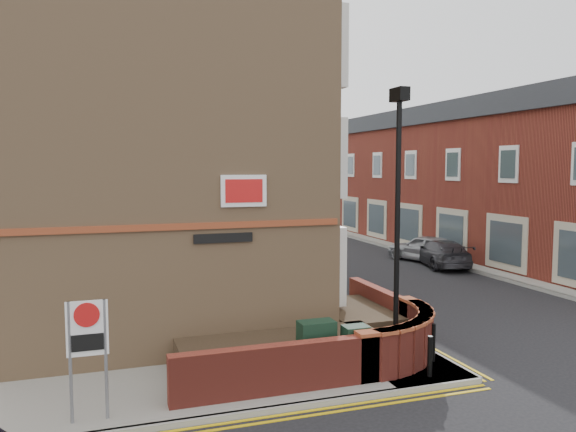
{
  "coord_description": "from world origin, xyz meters",
  "views": [
    {
      "loc": [
        -4.73,
        -9.88,
        4.68
      ],
      "look_at": [
        -0.05,
        4.0,
        3.4
      ],
      "focal_mm": 35.0,
      "sensor_mm": 36.0,
      "label": 1
    }
  ],
  "objects_px": {
    "lamppost": "(397,227)",
    "utility_cabinet_large": "(316,348)",
    "zone_sign": "(87,338)",
    "silver_car_near": "(308,262)"
  },
  "relations": [
    {
      "from": "lamppost",
      "to": "utility_cabinet_large",
      "type": "xyz_separation_m",
      "value": [
        -1.9,
        0.1,
        -2.62
      ]
    },
    {
      "from": "utility_cabinet_large",
      "to": "zone_sign",
      "type": "xyz_separation_m",
      "value": [
        -4.7,
        -0.8,
        0.92
      ]
    },
    {
      "from": "utility_cabinet_large",
      "to": "silver_car_near",
      "type": "xyz_separation_m",
      "value": [
        3.9,
        10.87,
        -0.05
      ]
    },
    {
      "from": "lamppost",
      "to": "silver_car_near",
      "type": "distance_m",
      "value": 11.47
    },
    {
      "from": "lamppost",
      "to": "zone_sign",
      "type": "height_order",
      "value": "lamppost"
    },
    {
      "from": "utility_cabinet_large",
      "to": "silver_car_near",
      "type": "distance_m",
      "value": 11.55
    },
    {
      "from": "lamppost",
      "to": "zone_sign",
      "type": "relative_size",
      "value": 2.86
    },
    {
      "from": "lamppost",
      "to": "zone_sign",
      "type": "bearing_deg",
      "value": -173.93
    },
    {
      "from": "lamppost",
      "to": "utility_cabinet_large",
      "type": "relative_size",
      "value": 5.25
    },
    {
      "from": "silver_car_near",
      "to": "utility_cabinet_large",
      "type": "bearing_deg",
      "value": -114.87
    }
  ]
}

